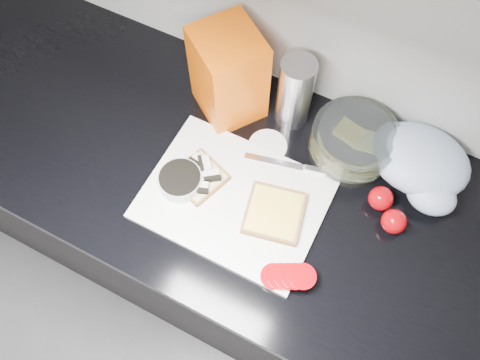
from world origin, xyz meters
name	(u,v)px	position (x,y,z in m)	size (l,w,h in m)	color
base_cabinet	(279,259)	(0.00, 1.20, 0.43)	(3.50, 0.60, 0.86)	black
countertop	(294,203)	(0.00, 1.20, 0.88)	(3.50, 0.64, 0.04)	black
cutting_board	(234,199)	(-0.12, 1.14, 0.91)	(0.40, 0.30, 0.01)	white
bread_left	(199,176)	(-0.22, 1.14, 0.92)	(0.14, 0.14, 0.03)	beige
bread_right	(274,213)	(-0.03, 1.14, 0.92)	(0.15, 0.15, 0.02)	beige
tomato_slices	(288,276)	(0.06, 1.02, 0.92)	(0.12, 0.09, 0.02)	#A2030A
knife	(299,167)	(-0.02, 1.28, 0.92)	(0.21, 0.06, 0.01)	silver
seed_tub	(181,181)	(-0.25, 1.11, 0.93)	(0.10, 0.10, 0.05)	#B0B5B5
tub_lid	(268,146)	(-0.12, 1.30, 0.90)	(0.09, 0.09, 0.01)	silver
glass_bowl	(353,142)	(0.06, 1.38, 0.94)	(0.20, 0.20, 0.08)	silver
bread_bag	(228,75)	(-0.26, 1.37, 1.02)	(0.15, 0.14, 0.24)	#E44C03
steel_canister	(295,93)	(-0.10, 1.40, 1.00)	(0.08, 0.08, 0.20)	#ABACB0
grocery_bag	(421,165)	(0.22, 1.39, 0.95)	(0.24, 0.21, 0.10)	#AFBCD8
whole_tomatoes	(387,210)	(0.19, 1.26, 0.93)	(0.10, 0.10, 0.06)	#A2030A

